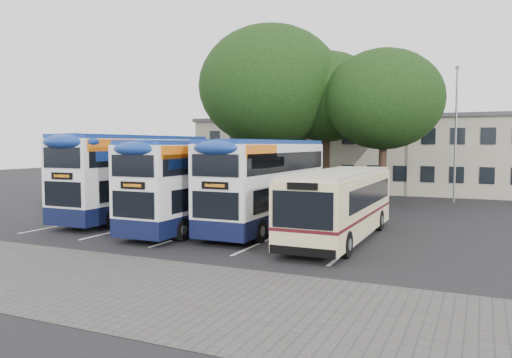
{
  "coord_description": "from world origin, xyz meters",
  "views": [
    {
      "loc": [
        7.69,
        -15.83,
        3.92
      ],
      "look_at": [
        -1.79,
        5.0,
        2.32
      ],
      "focal_mm": 35.0,
      "sensor_mm": 36.0,
      "label": 1
    }
  ],
  "objects_px": {
    "tree_left": "(270,86)",
    "bus_dd_mid": "(200,180)",
    "bus_dd_left": "(138,173)",
    "bus_dd_right": "(267,180)",
    "lamp_post": "(456,127)",
    "bus_single": "(341,201)",
    "tree_right": "(384,100)",
    "tree_mid": "(327,97)"
  },
  "relations": [
    {
      "from": "tree_left",
      "to": "bus_dd_mid",
      "type": "relative_size",
      "value": 1.25
    },
    {
      "from": "bus_dd_left",
      "to": "bus_dd_right",
      "type": "height_order",
      "value": "bus_dd_left"
    },
    {
      "from": "bus_dd_left",
      "to": "bus_dd_right",
      "type": "bearing_deg",
      "value": -2.47
    },
    {
      "from": "bus_dd_right",
      "to": "tree_left",
      "type": "bearing_deg",
      "value": 112.26
    },
    {
      "from": "lamp_post",
      "to": "bus_single",
      "type": "distance_m",
      "value": 16.55
    },
    {
      "from": "tree_left",
      "to": "bus_single",
      "type": "bearing_deg",
      "value": -56.08
    },
    {
      "from": "tree_right",
      "to": "bus_single",
      "type": "distance_m",
      "value": 13.41
    },
    {
      "from": "bus_single",
      "to": "tree_right",
      "type": "bearing_deg",
      "value": 92.56
    },
    {
      "from": "tree_left",
      "to": "bus_dd_left",
      "type": "distance_m",
      "value": 12.74
    },
    {
      "from": "tree_left",
      "to": "tree_mid",
      "type": "distance_m",
      "value": 4.03
    },
    {
      "from": "tree_right",
      "to": "bus_dd_right",
      "type": "height_order",
      "value": "tree_right"
    },
    {
      "from": "tree_right",
      "to": "bus_dd_right",
      "type": "xyz_separation_m",
      "value": [
        -3.24,
        -11.2,
        -4.49
      ]
    },
    {
      "from": "tree_left",
      "to": "tree_right",
      "type": "height_order",
      "value": "tree_left"
    },
    {
      "from": "lamp_post",
      "to": "bus_dd_left",
      "type": "distance_m",
      "value": 20.89
    },
    {
      "from": "bus_dd_left",
      "to": "tree_right",
      "type": "bearing_deg",
      "value": 44.99
    },
    {
      "from": "tree_right",
      "to": "bus_dd_mid",
      "type": "xyz_separation_m",
      "value": [
        -6.24,
        -12.26,
        -4.51
      ]
    },
    {
      "from": "bus_dd_right",
      "to": "bus_single",
      "type": "height_order",
      "value": "bus_dd_right"
    },
    {
      "from": "lamp_post",
      "to": "tree_mid",
      "type": "bearing_deg",
      "value": -169.16
    },
    {
      "from": "tree_left",
      "to": "bus_single",
      "type": "relative_size",
      "value": 1.29
    },
    {
      "from": "tree_right",
      "to": "bus_single",
      "type": "height_order",
      "value": "tree_right"
    },
    {
      "from": "bus_dd_mid",
      "to": "bus_dd_right",
      "type": "bearing_deg",
      "value": 19.5
    },
    {
      "from": "bus_dd_right",
      "to": "lamp_post",
      "type": "bearing_deg",
      "value": 63.2
    },
    {
      "from": "tree_mid",
      "to": "bus_single",
      "type": "relative_size",
      "value": 1.1
    },
    {
      "from": "lamp_post",
      "to": "tree_mid",
      "type": "xyz_separation_m",
      "value": [
        -8.42,
        -1.61,
        2.14
      ]
    },
    {
      "from": "lamp_post",
      "to": "tree_left",
      "type": "relative_size",
      "value": 0.74
    },
    {
      "from": "tree_mid",
      "to": "bus_single",
      "type": "bearing_deg",
      "value": -71.17
    },
    {
      "from": "tree_mid",
      "to": "tree_right",
      "type": "distance_m",
      "value": 4.67
    },
    {
      "from": "bus_single",
      "to": "tree_mid",
      "type": "bearing_deg",
      "value": 108.83
    },
    {
      "from": "bus_dd_mid",
      "to": "bus_single",
      "type": "distance_m",
      "value": 6.82
    },
    {
      "from": "lamp_post",
      "to": "bus_dd_mid",
      "type": "xyz_separation_m",
      "value": [
        -10.38,
        -15.67,
        -2.84
      ]
    },
    {
      "from": "bus_dd_mid",
      "to": "bus_dd_right",
      "type": "distance_m",
      "value": 3.18
    },
    {
      "from": "bus_dd_left",
      "to": "bus_dd_right",
      "type": "xyz_separation_m",
      "value": [
        7.63,
        -0.33,
        -0.15
      ]
    },
    {
      "from": "bus_dd_left",
      "to": "bus_single",
      "type": "relative_size",
      "value": 1.11
    },
    {
      "from": "lamp_post",
      "to": "bus_dd_left",
      "type": "bearing_deg",
      "value": -136.43
    },
    {
      "from": "lamp_post",
      "to": "bus_dd_right",
      "type": "relative_size",
      "value": 0.92
    },
    {
      "from": "bus_dd_left",
      "to": "bus_dd_mid",
      "type": "bearing_deg",
      "value": -16.71
    },
    {
      "from": "tree_mid",
      "to": "bus_dd_right",
      "type": "height_order",
      "value": "tree_mid"
    },
    {
      "from": "bus_dd_left",
      "to": "bus_dd_mid",
      "type": "xyz_separation_m",
      "value": [
        4.63,
        -1.39,
        -0.17
      ]
    },
    {
      "from": "lamp_post",
      "to": "bus_single",
      "type": "relative_size",
      "value": 0.96
    },
    {
      "from": "bus_dd_right",
      "to": "tree_mid",
      "type": "bearing_deg",
      "value": 94.58
    },
    {
      "from": "tree_right",
      "to": "bus_dd_mid",
      "type": "relative_size",
      "value": 1.02
    },
    {
      "from": "tree_mid",
      "to": "bus_dd_mid",
      "type": "height_order",
      "value": "tree_mid"
    }
  ]
}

